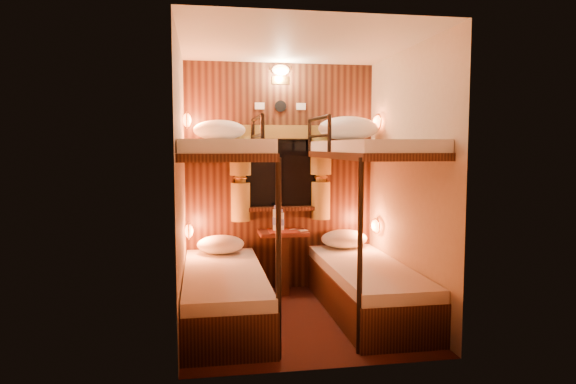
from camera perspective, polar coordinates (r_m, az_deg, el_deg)
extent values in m
plane|color=#35180E|center=(4.70, 1.13, -13.89)|extent=(2.10, 2.10, 0.00)
plane|color=silver|center=(4.53, 1.19, 16.18)|extent=(2.10, 2.10, 0.00)
plane|color=#C6B293|center=(5.49, -0.89, 1.66)|extent=(2.40, 0.00, 2.40)
plane|color=#C6B293|center=(3.44, 4.43, -0.41)|extent=(2.40, 0.00, 2.40)
plane|color=#C6B293|center=(4.38, -11.79, 0.69)|extent=(0.00, 2.40, 2.40)
plane|color=#C6B293|center=(4.75, 13.11, 0.99)|extent=(0.00, 2.40, 2.40)
cube|color=black|center=(5.48, -0.86, 1.65)|extent=(2.00, 0.03, 2.40)
cube|color=black|center=(4.64, -7.11, -11.90)|extent=(0.70, 1.90, 0.35)
cube|color=white|center=(4.58, -7.14, -9.21)|extent=(0.68, 1.88, 0.10)
cube|color=black|center=(4.44, -7.29, 4.04)|extent=(0.70, 1.90, 0.06)
cube|color=white|center=(4.44, -7.30, 5.07)|extent=(0.68, 1.88, 0.10)
cylinder|color=black|center=(3.67, -1.06, -7.57)|extent=(0.04, 0.04, 1.45)
cylinder|color=black|center=(5.35, -3.93, 6.27)|extent=(0.04, 0.04, 0.32)
cylinder|color=black|center=(4.50, -2.85, 6.50)|extent=(0.04, 0.04, 0.32)
cylinder|color=black|center=(4.93, -3.45, 8.24)|extent=(0.04, 0.85, 0.04)
cylinder|color=black|center=(4.92, -3.43, 6.26)|extent=(0.03, 0.85, 0.03)
cube|color=black|center=(4.87, 8.66, -11.11)|extent=(0.70, 1.90, 0.35)
cube|color=white|center=(4.81, 8.70, -8.53)|extent=(0.68, 1.88, 0.10)
cube|color=black|center=(4.68, 8.87, 4.07)|extent=(0.70, 1.90, 0.06)
cube|color=white|center=(4.68, 8.88, 5.05)|extent=(0.68, 1.88, 0.10)
cylinder|color=black|center=(3.80, 8.00, -7.16)|extent=(0.04, 0.04, 1.45)
cylinder|color=black|center=(5.44, 2.41, 6.26)|extent=(0.04, 0.04, 0.32)
cylinder|color=black|center=(4.61, 4.63, 6.46)|extent=(0.04, 0.04, 0.32)
cylinder|color=black|center=(5.03, 3.44, 8.17)|extent=(0.04, 0.85, 0.04)
cylinder|color=black|center=(5.02, 3.43, 6.24)|extent=(0.03, 0.85, 0.03)
cube|color=black|center=(5.45, -0.83, 2.16)|extent=(0.98, 0.02, 0.78)
cube|color=black|center=(5.44, -0.82, 2.15)|extent=(0.90, 0.01, 0.70)
cube|color=black|center=(5.44, -0.75, -1.86)|extent=(1.00, 0.12, 0.04)
cube|color=olive|center=(5.41, -0.78, 6.69)|extent=(1.10, 0.06, 0.14)
cylinder|color=olive|center=(5.35, -5.32, 4.01)|extent=(0.22, 0.22, 0.40)
cylinder|color=olive|center=(5.36, -5.30, 1.55)|extent=(0.11, 0.11, 0.12)
cylinder|color=olive|center=(5.38, -5.28, -1.10)|extent=(0.20, 0.20, 0.40)
torus|color=#B97E36|center=(5.36, -5.30, 1.55)|extent=(0.14, 0.14, 0.02)
cylinder|color=olive|center=(5.49, 3.69, 4.05)|extent=(0.22, 0.22, 0.40)
cylinder|color=olive|center=(5.49, 3.68, 1.65)|extent=(0.11, 0.11, 0.12)
cylinder|color=olive|center=(5.51, 3.66, -0.94)|extent=(0.20, 0.20, 0.40)
torus|color=#B97E36|center=(5.49, 3.68, 1.65)|extent=(0.14, 0.14, 0.02)
cylinder|color=black|center=(5.46, -0.84, 9.51)|extent=(0.12, 0.02, 0.12)
cube|color=silver|center=(5.43, -3.17, 9.53)|extent=(0.10, 0.01, 0.07)
cube|color=silver|center=(5.50, 1.46, 9.48)|extent=(0.10, 0.01, 0.07)
cube|color=#B97E36|center=(5.49, -0.85, 12.32)|extent=(0.18, 0.01, 0.08)
ellipsoid|color=#FFCC8C|center=(5.48, -0.81, 13.39)|extent=(0.18, 0.09, 0.11)
ellipsoid|color=#ED5B23|center=(5.14, -10.95, -4.29)|extent=(0.08, 0.20, 0.13)
torus|color=#B97E36|center=(5.14, -10.95, -4.29)|extent=(0.02, 0.17, 0.17)
ellipsoid|color=#ED5B23|center=(5.08, -11.16, 7.83)|extent=(0.08, 0.20, 0.13)
torus|color=#B97E36|center=(5.08, -11.16, 7.83)|extent=(0.02, 0.17, 0.17)
ellipsoid|color=#ED5B23|center=(5.44, 9.76, -3.75)|extent=(0.08, 0.20, 0.13)
torus|color=#B97E36|center=(5.44, 9.76, -3.75)|extent=(0.02, 0.17, 0.17)
ellipsoid|color=#ED5B23|center=(5.38, 9.94, 7.69)|extent=(0.08, 0.20, 0.13)
torus|color=#B97E36|center=(5.38, 9.94, 7.69)|extent=(0.02, 0.17, 0.17)
cube|color=#5E1B15|center=(5.36, -0.55, -4.56)|extent=(0.50, 0.34, 0.04)
cube|color=black|center=(5.42, -0.55, -7.95)|extent=(0.08, 0.30, 0.61)
cube|color=maroon|center=(5.36, -0.55, -4.33)|extent=(0.30, 0.34, 0.01)
cylinder|color=#99BFE5|center=(5.36, -1.32, -3.11)|extent=(0.07, 0.07, 0.23)
cylinder|color=#4260C8|center=(5.37, -1.32, -3.23)|extent=(0.08, 0.08, 0.08)
cylinder|color=#4260C8|center=(5.35, -1.32, -1.66)|extent=(0.04, 0.04, 0.03)
cylinder|color=#99BFE5|center=(5.39, -0.77, -3.28)|extent=(0.06, 0.06, 0.19)
cylinder|color=#4260C8|center=(5.39, -0.77, -3.37)|extent=(0.06, 0.06, 0.07)
cylinder|color=#4260C8|center=(5.38, -0.77, -2.08)|extent=(0.03, 0.03, 0.03)
cube|color=silver|center=(5.38, 1.69, -4.28)|extent=(0.10, 0.09, 0.01)
cube|color=silver|center=(5.44, 0.54, -4.17)|extent=(0.08, 0.06, 0.01)
ellipsoid|color=white|center=(5.21, -7.48, -5.79)|extent=(0.47, 0.34, 0.19)
ellipsoid|color=white|center=(5.48, 6.26, -5.19)|extent=(0.49, 0.35, 0.19)
ellipsoid|color=white|center=(5.09, -7.62, 6.83)|extent=(0.51, 0.36, 0.20)
ellipsoid|color=white|center=(5.29, 6.71, 7.03)|extent=(0.62, 0.45, 0.24)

